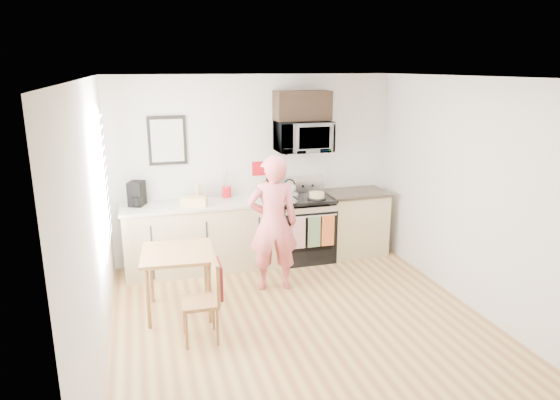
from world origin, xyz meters
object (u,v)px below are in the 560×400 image
object	(u,v)px
range	(304,229)
microwave	(303,137)
person	(273,223)
dining_table	(177,259)
chair	(211,289)
cake	(317,195)

from	to	relation	value
range	microwave	size ratio (longest dim) A/B	1.53
person	dining_table	size ratio (longest dim) A/B	2.19
chair	cake	distance (m)	2.47
dining_table	chair	size ratio (longest dim) A/B	0.91
person	range	bearing A→B (deg)	-121.95
chair	range	bearing A→B (deg)	49.86
person	cake	bearing A→B (deg)	-131.88
range	microwave	distance (m)	1.33
person	cake	xyz separation A→B (m)	(0.82, 0.70, 0.12)
range	dining_table	distance (m)	2.22
microwave	person	size ratio (longest dim) A/B	0.45
dining_table	microwave	bearing A→B (deg)	33.99
person	cake	world-z (taller)	person
cake	person	bearing A→B (deg)	-139.45
person	cake	distance (m)	1.09
cake	dining_table	bearing A→B (deg)	-152.91
person	microwave	bearing A→B (deg)	-118.68
dining_table	cake	distance (m)	2.28
chair	dining_table	bearing A→B (deg)	113.11
microwave	cake	size ratio (longest dim) A/B	2.93
range	chair	distance (m)	2.44
range	dining_table	world-z (taller)	range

